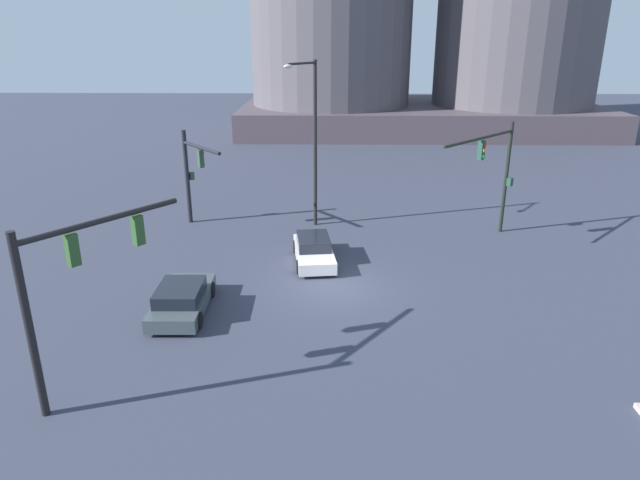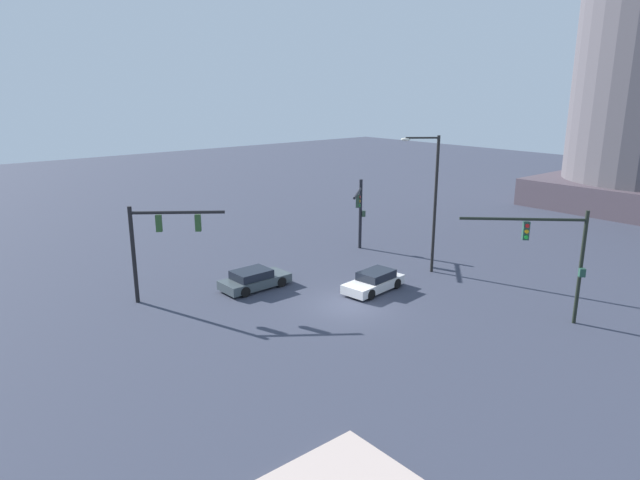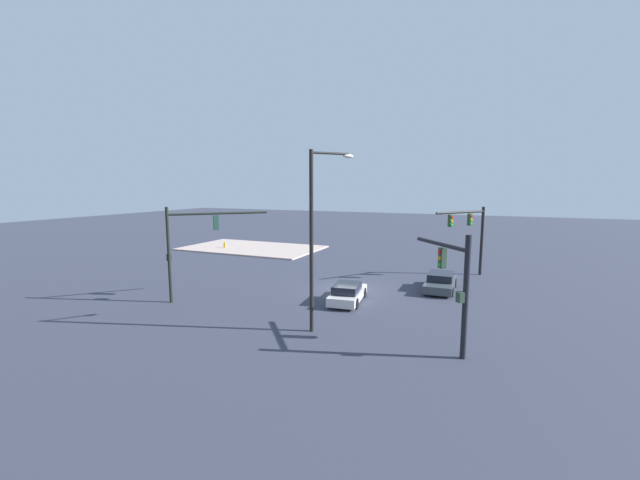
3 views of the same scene
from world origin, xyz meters
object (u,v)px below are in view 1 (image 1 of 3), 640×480
traffic_signal_near_corner (192,168)px  streetlamp_curved_arm (312,134)px  traffic_signal_cross_street (70,276)px  sedan_car_waiting_far (314,250)px  sedan_car_approaching (182,299)px  traffic_signal_opposite_side (495,163)px

traffic_signal_near_corner → streetlamp_curved_arm: streetlamp_curved_arm is taller
traffic_signal_cross_street → sedan_car_waiting_far: size_ratio=1.29×
streetlamp_curved_arm → sedan_car_approaching: streetlamp_curved_arm is taller
traffic_signal_near_corner → traffic_signal_cross_street: bearing=-38.6°
sedan_car_approaching → sedan_car_waiting_far: 7.39m
traffic_signal_near_corner → traffic_signal_opposite_side: 16.28m
traffic_signal_opposite_side → traffic_signal_cross_street: bearing=-4.2°
traffic_signal_opposite_side → sedan_car_approaching: 17.27m
traffic_signal_opposite_side → streetlamp_curved_arm: 9.75m
traffic_signal_near_corner → traffic_signal_opposite_side: (16.17, -1.76, 0.72)m
sedan_car_waiting_far → traffic_signal_opposite_side: bearing=104.1°
traffic_signal_cross_street → traffic_signal_near_corner: bearing=38.0°
traffic_signal_opposite_side → sedan_car_approaching: (-14.34, -8.96, -3.50)m
traffic_signal_near_corner → streetlamp_curved_arm: 6.91m
traffic_signal_near_corner → traffic_signal_opposite_side: traffic_signal_opposite_side is taller
traffic_signal_opposite_side → sedan_car_waiting_far: (-9.29, -3.56, -3.50)m
sedan_car_waiting_far → sedan_car_approaching: bearing=-50.0°
streetlamp_curved_arm → sedan_car_waiting_far: size_ratio=2.08×
traffic_signal_cross_street → sedan_car_waiting_far: (6.65, 10.78, -3.36)m
sedan_car_approaching → sedan_car_waiting_far: (5.05, 5.40, -0.00)m
traffic_signal_opposite_side → sedan_car_approaching: bearing=-14.2°
traffic_signal_near_corner → traffic_signal_cross_street: 16.12m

